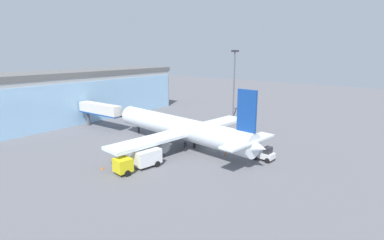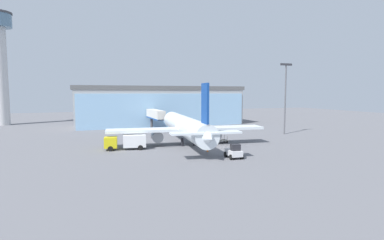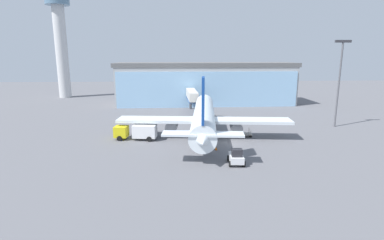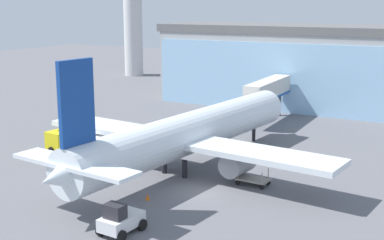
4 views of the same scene
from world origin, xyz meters
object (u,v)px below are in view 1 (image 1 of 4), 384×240
airplane (182,129)px  baggage_cart (209,137)px  safety_cone_nose (225,154)px  apron_light_mast (234,78)px  jet_bridge (100,110)px  safety_cone_wingtip (102,168)px  pushback_tug (265,154)px  catering_truck (140,160)px

airplane → baggage_cart: (7.21, -0.93, -3.00)m
airplane → safety_cone_nose: size_ratio=63.88×
apron_light_mast → jet_bridge: bearing=148.5°
jet_bridge → apron_light_mast: 34.24m
airplane → safety_cone_wingtip: (-15.51, 2.34, -3.22)m
baggage_cart → safety_cone_nose: 9.67m
airplane → safety_cone_wingtip: airplane is taller
baggage_cart → safety_cone_nose: (-6.04, -7.55, -0.23)m
pushback_tug → safety_cone_wingtip: bearing=51.3°
pushback_tug → baggage_cart: bearing=-12.8°
apron_light_mast → safety_cone_wingtip: apron_light_mast is taller
jet_bridge → airplane: (0.95, -23.46, -0.76)m
airplane → apron_light_mast: bearing=-72.3°
safety_cone_nose → safety_cone_wingtip: same height
baggage_cart → apron_light_mast: bearing=19.1°
airplane → safety_cone_nose: airplane is taller
baggage_cart → pushback_tug: pushback_tug is taller
safety_cone_nose → pushback_tug: bearing=-72.8°
baggage_cart → pushback_tug: bearing=-105.8°
catering_truck → airplane: bearing=-163.1°
baggage_cart → pushback_tug: (-4.12, -13.77, 0.47)m
jet_bridge → pushback_tug: bearing=-175.8°
pushback_tug → safety_cone_nose: bearing=21.0°
safety_cone_wingtip → baggage_cart: bearing=-8.2°
airplane → baggage_cart: airplane is taller
apron_light_mast → catering_truck: size_ratio=2.31×
apron_light_mast → airplane: apron_light_mast is taller
apron_light_mast → safety_cone_wingtip: bearing=-175.4°
catering_truck → baggage_cart: 19.11m
catering_truck → baggage_cart: catering_truck is taller
apron_light_mast → safety_cone_wingtip: size_ratio=31.63×
catering_truck → pushback_tug: size_ratio=2.27×
jet_bridge → pushback_tug: size_ratio=3.78×
catering_truck → pushback_tug: catering_truck is taller
catering_truck → jet_bridge: bearing=-105.3°
apron_light_mast → catering_truck: bearing=-169.0°
jet_bridge → airplane: size_ratio=0.36×
jet_bridge → catering_truck: (-10.91, -25.32, -2.79)m
catering_truck → safety_cone_wingtip: bearing=-40.9°
apron_light_mast → catering_truck: (-39.62, -7.69, -8.95)m
safety_cone_nose → safety_cone_wingtip: bearing=147.0°
jet_bridge → apron_light_mast: (28.71, -17.62, 6.15)m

